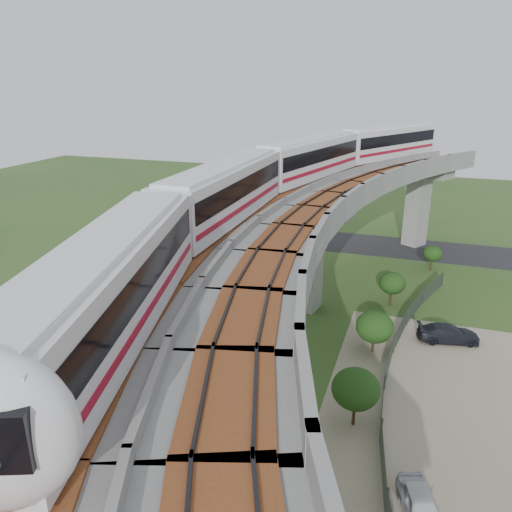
# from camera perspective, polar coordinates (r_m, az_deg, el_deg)

# --- Properties ---
(ground) EXTENTS (160.00, 160.00, 0.00)m
(ground) POSITION_cam_1_polar(r_m,az_deg,el_deg) (35.48, 0.32, -12.61)
(ground) COLOR #2F5120
(ground) RESTS_ON ground
(dirt_lot) EXTENTS (18.00, 26.00, 0.04)m
(dirt_lot) POSITION_cam_1_polar(r_m,az_deg,el_deg) (32.87, 24.14, -17.47)
(dirt_lot) COLOR gray
(dirt_lot) RESTS_ON ground
(asphalt_road) EXTENTS (60.00, 8.00, 0.03)m
(asphalt_road) POSITION_cam_1_polar(r_m,az_deg,el_deg) (62.19, 9.07, 1.68)
(asphalt_road) COLOR #232326
(asphalt_road) RESTS_ON ground
(viaduct) EXTENTS (19.58, 73.98, 11.40)m
(viaduct) POSITION_cam_1_polar(r_m,az_deg,el_deg) (30.66, 7.19, 0.69)
(viaduct) COLOR #99968E
(viaduct) RESTS_ON ground
(metro_train) EXTENTS (13.76, 60.95, 3.64)m
(metro_train) POSITION_cam_1_polar(r_m,az_deg,el_deg) (36.68, 4.67, 9.18)
(metro_train) COLOR silver
(metro_train) RESTS_ON ground
(fence) EXTENTS (3.87, 38.73, 1.50)m
(fence) POSITION_cam_1_polar(r_m,az_deg,el_deg) (33.80, 16.71, -13.84)
(fence) COLOR #2D382D
(fence) RESTS_ON ground
(tree_0) EXTENTS (1.93, 1.93, 2.67)m
(tree_0) POSITION_cam_1_polar(r_m,az_deg,el_deg) (54.70, 19.54, 0.27)
(tree_0) COLOR #382314
(tree_0) RESTS_ON ground
(tree_1) EXTENTS (2.28, 2.28, 3.11)m
(tree_1) POSITION_cam_1_polar(r_m,az_deg,el_deg) (45.01, 15.31, -3.01)
(tree_1) COLOR #382314
(tree_1) RESTS_ON ground
(tree_2) EXTENTS (2.72, 2.72, 3.21)m
(tree_2) POSITION_cam_1_polar(r_m,az_deg,el_deg) (37.26, 13.40, -7.88)
(tree_2) COLOR #382314
(tree_2) RESTS_ON ground
(tree_3) EXTENTS (2.75, 2.75, 3.60)m
(tree_3) POSITION_cam_1_polar(r_m,az_deg,el_deg) (29.60, 11.32, -14.67)
(tree_3) COLOR #382314
(tree_3) RESTS_ON ground
(car_white) EXTENTS (2.67, 4.18, 1.32)m
(car_white) POSITION_cam_1_polar(r_m,az_deg,el_deg) (26.24, 18.34, -25.60)
(car_white) COLOR silver
(car_white) RESTS_ON dirt_lot
(car_dark) EXTENTS (4.85, 2.79, 1.32)m
(car_dark) POSITION_cam_1_polar(r_m,az_deg,el_deg) (40.92, 21.12, -8.25)
(car_dark) COLOR black
(car_dark) RESTS_ON dirt_lot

